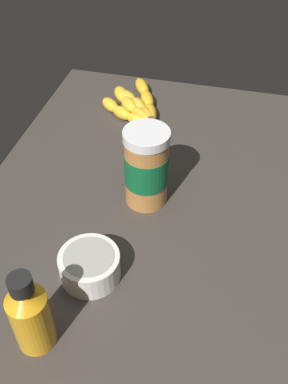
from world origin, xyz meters
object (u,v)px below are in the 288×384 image
at_px(peanut_butter_jar, 146,168).
at_px(small_bowl, 90,265).
at_px(banana_bunch, 135,105).
at_px(honey_bottle, 30,314).

xyz_separation_m(peanut_butter_jar, small_bowl, (0.20, -0.05, -0.06)).
relative_size(banana_bunch, honey_bottle, 1.40).
distance_m(peanut_butter_jar, small_bowl, 0.22).
distance_m(peanut_butter_jar, honey_bottle, 0.35).
xyz_separation_m(honey_bottle, small_bowl, (-0.13, 0.04, -0.04)).
bearing_deg(banana_bunch, honey_bottle, 1.23).
bearing_deg(honey_bottle, banana_bunch, -178.77).
relative_size(peanut_butter_jar, small_bowl, 1.59).
distance_m(banana_bunch, peanut_butter_jar, 0.33).
relative_size(peanut_butter_jar, honey_bottle, 1.07).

